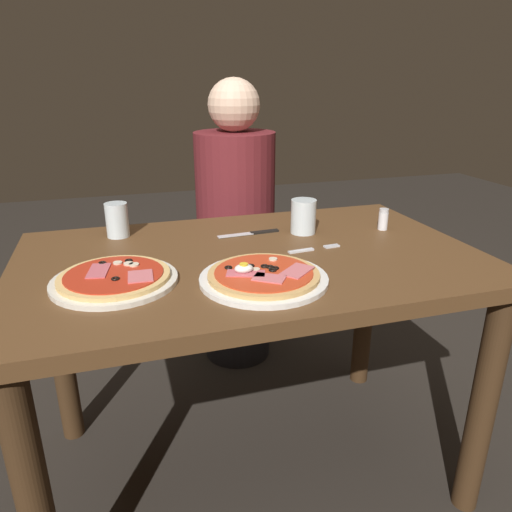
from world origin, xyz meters
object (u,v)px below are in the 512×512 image
at_px(dining_table, 251,293).
at_px(knife, 253,233).
at_px(water_glass_far, 117,222).
at_px(water_glass_near, 303,219).
at_px(pizza_foreground, 264,277).
at_px(fork, 310,249).
at_px(diner_person, 236,235).
at_px(salt_shaker, 383,219).
at_px(pizza_across_left, 115,279).

relative_size(dining_table, knife, 6.32).
bearing_deg(water_glass_far, water_glass_near, -13.19).
height_order(pizza_foreground, water_glass_near, water_glass_near).
xyz_separation_m(water_glass_far, knife, (0.39, -0.10, -0.04)).
xyz_separation_m(dining_table, fork, (0.17, -0.02, 0.12)).
bearing_deg(water_glass_near, dining_table, -146.17).
bearing_deg(diner_person, water_glass_far, 40.90).
bearing_deg(dining_table, fork, -5.17).
height_order(water_glass_near, fork, water_glass_near).
bearing_deg(water_glass_far, salt_shaker, -11.94).
distance_m(salt_shaker, diner_person, 0.69).
bearing_deg(diner_person, water_glass_near, 98.24).
distance_m(dining_table, pizza_foreground, 0.22).
xyz_separation_m(pizza_foreground, water_glass_near, (0.23, 0.32, 0.03)).
bearing_deg(water_glass_near, water_glass_far, 166.81).
bearing_deg(dining_table, pizza_foreground, -96.87).
relative_size(pizza_foreground, water_glass_near, 2.92).
bearing_deg(salt_shaker, pizza_foreground, -149.92).
height_order(fork, salt_shaker, salt_shaker).
bearing_deg(salt_shaker, water_glass_near, 170.78).
xyz_separation_m(dining_table, diner_person, (0.13, 0.67, -0.05)).
bearing_deg(diner_person, salt_shaker, 119.90).
bearing_deg(water_glass_near, pizza_foreground, -125.60).
bearing_deg(water_glass_far, dining_table, -38.34).
distance_m(dining_table, water_glass_far, 0.46).
relative_size(dining_table, pizza_foreground, 4.08).
xyz_separation_m(pizza_foreground, diner_person, (0.15, 0.85, -0.18)).
bearing_deg(pizza_across_left, salt_shaker, 13.03).
bearing_deg(knife, salt_shaker, -10.17).
bearing_deg(dining_table, diner_person, 79.02).
height_order(water_glass_far, fork, water_glass_far).
distance_m(pizza_foreground, diner_person, 0.89).
relative_size(pizza_foreground, salt_shaker, 4.53).
xyz_separation_m(water_glass_near, water_glass_far, (-0.55, 0.13, -0.00)).
bearing_deg(knife, water_glass_near, -11.75).
bearing_deg(pizza_foreground, knife, 77.50).
xyz_separation_m(fork, salt_shaker, (0.29, 0.11, 0.03)).
height_order(water_glass_near, knife, water_glass_near).
relative_size(water_glass_far, fork, 0.65).
xyz_separation_m(dining_table, pizza_across_left, (-0.36, -0.09, 0.13)).
bearing_deg(knife, diner_person, 81.57).
bearing_deg(diner_person, pizza_foreground, 79.88).
xyz_separation_m(pizza_foreground, salt_shaker, (0.48, 0.28, 0.02)).
distance_m(water_glass_near, fork, 0.17).
xyz_separation_m(knife, salt_shaker, (0.40, -0.07, 0.03)).
xyz_separation_m(pizza_foreground, water_glass_far, (-0.32, 0.45, 0.03)).
bearing_deg(dining_table, pizza_across_left, -165.69).
xyz_separation_m(pizza_across_left, knife, (0.41, 0.26, -0.01)).
height_order(fork, knife, knife).
bearing_deg(pizza_across_left, dining_table, 14.31).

